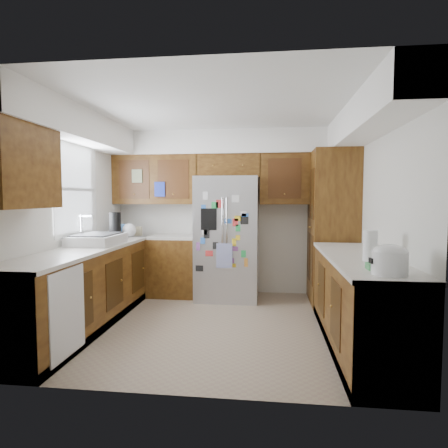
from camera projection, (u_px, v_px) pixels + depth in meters
The scene contains 12 objects.
floor at pixel (216, 325), 4.40m from camera, with size 3.60×3.60×0.00m, color tan.
room_shell at pixel (212, 172), 4.65m from camera, with size 3.64×3.24×2.52m.
left_counter_run at pixel (106, 285), 4.56m from camera, with size 1.36×3.20×0.92m.
right_counter_run at pixel (359, 306), 3.73m from camera, with size 0.63×2.25×0.92m.
pantry at pixel (332, 228), 5.29m from camera, with size 0.60×0.90×2.15m, color #3F210C.
fridge at pixel (227, 238), 5.53m from camera, with size 0.90×0.79×1.80m.
bridge_cabinet at pixel (229, 166), 5.68m from camera, with size 0.96×0.34×0.35m, color #3F210C.
fridge_top_items at pixel (232, 146), 5.61m from camera, with size 0.83×0.32×0.25m.
sink_assembly at pixel (97, 239), 4.61m from camera, with size 0.52×0.70×0.37m.
left_counter_clutter at pixel (122, 229), 5.31m from camera, with size 0.33×0.79×0.38m.
rice_cooker at pixel (390, 259), 2.79m from camera, with size 0.27×0.26×0.23m.
paper_towel at pixel (370, 246), 3.40m from camera, with size 0.13×0.13×0.28m, color white.
Camera 1 is at (0.60, -4.27, 1.49)m, focal length 30.00 mm.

